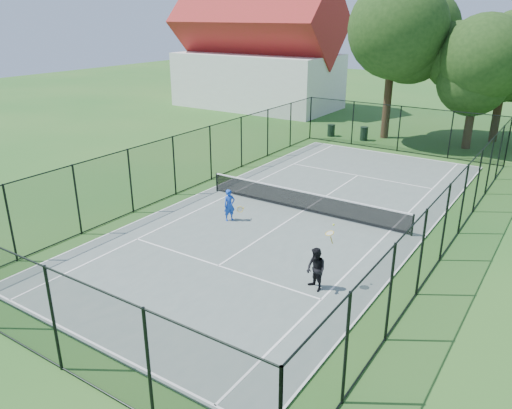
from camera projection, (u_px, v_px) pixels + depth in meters
The scene contains 12 objects.
ground at pixel (303, 212), 22.93m from camera, with size 120.00×120.00×0.00m, color #215A1E.
tennis_court at pixel (303, 211), 22.92m from camera, with size 11.00×24.00×0.06m, color #576760.
tennis_net at pixel (304, 200), 22.72m from camera, with size 10.08×0.08×0.95m.
fence at pixel (304, 181), 22.39m from camera, with size 13.10×26.10×3.00m.
tree_near_left at pixel (392, 51), 34.45m from camera, with size 7.59×7.59×9.90m.
tree_near_mid at pixel (477, 76), 32.02m from camera, with size 5.94×5.94×7.77m.
tree_near_right at pixel (505, 69), 33.75m from camera, with size 5.72×5.72×7.89m.
building at pixel (257, 54), 47.04m from camera, with size 15.30×8.15×11.87m.
trash_bin_left at pixel (331, 130), 36.91m from camera, with size 0.58×0.58×0.87m.
trash_bin_right at pixel (364, 134), 35.64m from camera, with size 0.58×0.58×0.98m.
player_blue at pixel (230, 205), 21.64m from camera, with size 0.86×0.61×1.40m.
player_black at pixel (316, 269), 16.14m from camera, with size 0.89×1.05×2.19m.
Camera 1 is at (9.92, -18.95, 8.55)m, focal length 35.00 mm.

